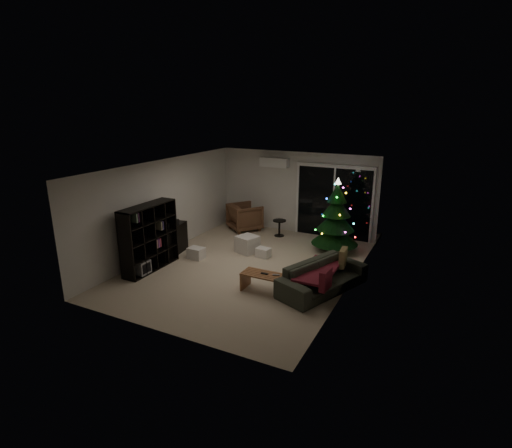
{
  "coord_description": "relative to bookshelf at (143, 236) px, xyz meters",
  "views": [
    {
      "loc": [
        4.3,
        -8.05,
        3.88
      ],
      "look_at": [
        0.1,
        0.3,
        1.05
      ],
      "focal_mm": 28.0,
      "sensor_mm": 36.0,
      "label": 1
    }
  ],
  "objects": [
    {
      "name": "coffee_table",
      "position": [
        3.35,
        0.11,
        -0.6
      ],
      "size": [
        1.28,
        0.45,
        0.4
      ],
      "primitive_type": null,
      "rotation": [
        0.0,
        0.0,
        0.0
      ],
      "color": "brown",
      "rests_on": "floor"
    },
    {
      "name": "side_table",
      "position": [
        1.99,
        3.71,
        -0.55
      ],
      "size": [
        0.5,
        0.5,
        0.5
      ],
      "primitive_type": "cylinder",
      "rotation": [
        0.0,
        0.0,
        0.29
      ],
      "color": "black",
      "rests_on": "floor"
    },
    {
      "name": "floor_lamp",
      "position": [
        1.0,
        4.55,
        0.1
      ],
      "size": [
        0.29,
        0.29,
        1.8
      ],
      "primitive_type": "cylinder",
      "color": "black",
      "rests_on": "floor"
    },
    {
      "name": "remote_a",
      "position": [
        3.2,
        0.11,
        -0.39
      ],
      "size": [
        0.16,
        0.05,
        0.02
      ],
      "primitive_type": "cube",
      "color": "black",
      "rests_on": "coffee_table"
    },
    {
      "name": "cushion_b",
      "position": [
        4.55,
        0.08,
        -0.24
      ],
      "size": [
        0.15,
        0.42,
        0.41
      ],
      "primitive_type": "cube",
      "rotation": [
        0.0,
        0.0,
        -0.07
      ],
      "color": "maroon",
      "rests_on": "sofa"
    },
    {
      "name": "remote_b",
      "position": [
        3.45,
        0.16,
        -0.39
      ],
      "size": [
        0.15,
        0.09,
        0.02
      ],
      "primitive_type": "cube",
      "rotation": [
        0.0,
        0.0,
        0.35
      ],
      "color": "slate",
      "rests_on": "coffee_table"
    },
    {
      "name": "bookshelf",
      "position": [
        0.0,
        0.0,
        0.0
      ],
      "size": [
        0.58,
        1.64,
        1.61
      ],
      "primitive_type": null,
      "rotation": [
        0.0,
        0.0,
        0.11
      ],
      "color": "black",
      "rests_on": "floor"
    },
    {
      "name": "sofa_throw",
      "position": [
        4.2,
        0.73,
        -0.35
      ],
      "size": [
        0.67,
        1.55,
        0.05
      ],
      "primitive_type": "cube",
      "color": "maroon",
      "rests_on": "sofa"
    },
    {
      "name": "ottoman",
      "position": [
        1.77,
        2.05,
        -0.58
      ],
      "size": [
        0.64,
        0.64,
        0.46
      ],
      "primitive_type": "cube",
      "rotation": [
        0.0,
        0.0,
        -0.32
      ],
      "color": "beige",
      "rests_on": "floor"
    },
    {
      "name": "sofa",
      "position": [
        4.3,
        0.73,
        -0.49
      ],
      "size": [
        1.58,
        2.31,
        0.63
      ],
      "primitive_type": "imported",
      "rotation": [
        0.0,
        0.0,
        1.19
      ],
      "color": "black",
      "rests_on": "floor"
    },
    {
      "name": "room",
      "position": [
        2.71,
        2.6,
        0.21
      ],
      "size": [
        6.5,
        7.51,
        2.6
      ],
      "color": "beige",
      "rests_on": "ground"
    },
    {
      "name": "christmas_tree",
      "position": [
        3.85,
        3.18,
        0.21
      ],
      "size": [
        1.62,
        1.62,
        2.04
      ],
      "primitive_type": "cone",
      "rotation": [
        0.0,
        0.0,
        -0.36
      ],
      "color": "black",
      "rests_on": "floor"
    },
    {
      "name": "cushion_a",
      "position": [
        4.55,
        1.38,
        -0.24
      ],
      "size": [
        0.16,
        0.42,
        0.41
      ],
      "primitive_type": "cube",
      "rotation": [
        0.0,
        0.0,
        0.09
      ],
      "color": "#928256",
      "rests_on": "sofa"
    },
    {
      "name": "media_cabinet",
      "position": [
        0.0,
        0.93,
        -0.41
      ],
      "size": [
        0.67,
        1.32,
        0.79
      ],
      "primitive_type": "cube",
      "rotation": [
        0.0,
        0.0,
        0.16
      ],
      "color": "black",
      "rests_on": "floor"
    },
    {
      "name": "stereo",
      "position": [
        0.0,
        0.93,
        0.07
      ],
      "size": [
        0.4,
        0.47,
        0.17
      ],
      "primitive_type": "cube",
      "color": "black",
      "rests_on": "media_cabinet"
    },
    {
      "name": "cardboard_box_b",
      "position": [
        2.31,
        1.92,
        -0.68
      ],
      "size": [
        0.38,
        0.3,
        0.25
      ],
      "primitive_type": "cube",
      "rotation": [
        0.0,
        0.0,
        -0.1
      ],
      "color": "white",
      "rests_on": "floor"
    },
    {
      "name": "cardboard_box_a",
      "position": [
        0.79,
        1.05,
        -0.66
      ],
      "size": [
        0.42,
        0.33,
        0.29
      ],
      "primitive_type": "cube",
      "rotation": [
        0.0,
        0.0,
        -0.06
      ],
      "color": "white",
      "rests_on": "floor"
    },
    {
      "name": "armchair",
      "position": [
        0.75,
        3.8,
        -0.38
      ],
      "size": [
        1.28,
        1.29,
        0.85
      ],
      "primitive_type": "imported",
      "rotation": [
        0.0,
        0.0,
        2.51
      ],
      "color": "brown",
      "rests_on": "floor"
    }
  ]
}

